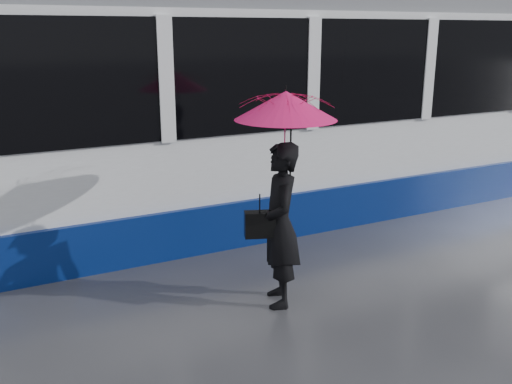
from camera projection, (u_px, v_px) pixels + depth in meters
ground at (190, 305)px, 5.93m from camera, size 90.00×90.00×0.00m
rails at (127, 232)px, 8.06m from camera, size 34.00×1.51×0.02m
tram at (174, 113)px, 7.95m from camera, size 26.00×2.56×3.35m
woman at (280, 225)px, 5.76m from camera, size 0.60×0.72×1.70m
umbrella at (286, 126)px, 5.51m from camera, size 1.28×1.28×1.15m
handbag at (260, 224)px, 5.67m from camera, size 0.33×0.23×0.44m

